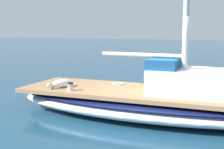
{
  "coord_description": "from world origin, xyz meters",
  "views": [
    {
      "loc": [
        7.14,
        2.46,
        2.19
      ],
      "look_at": [
        0.0,
        -1.0,
        1.01
      ],
      "focal_mm": 48.3,
      "sensor_mm": 36.0,
      "label": 1
    }
  ],
  "objects_px": {
    "sailboat_main": "(147,103)",
    "deck_winch": "(70,87)",
    "coiled_rope": "(119,84)",
    "dog_white": "(61,84)"
  },
  "relations": [
    {
      "from": "dog_white",
      "to": "coiled_rope",
      "type": "bearing_deg",
      "value": 133.45
    },
    {
      "from": "sailboat_main",
      "to": "coiled_rope",
      "type": "bearing_deg",
      "value": -115.41
    },
    {
      "from": "sailboat_main",
      "to": "coiled_rope",
      "type": "xyz_separation_m",
      "value": [
        -0.49,
        -1.03,
        0.35
      ]
    },
    {
      "from": "sailboat_main",
      "to": "deck_winch",
      "type": "height_order",
      "value": "deck_winch"
    },
    {
      "from": "dog_white",
      "to": "deck_winch",
      "type": "distance_m",
      "value": 0.5
    },
    {
      "from": "sailboat_main",
      "to": "coiled_rope",
      "type": "relative_size",
      "value": 22.84
    },
    {
      "from": "sailboat_main",
      "to": "dog_white",
      "type": "bearing_deg",
      "value": -74.08
    },
    {
      "from": "dog_white",
      "to": "coiled_rope",
      "type": "height_order",
      "value": "dog_white"
    },
    {
      "from": "sailboat_main",
      "to": "deck_winch",
      "type": "relative_size",
      "value": 35.23
    },
    {
      "from": "dog_white",
      "to": "coiled_rope",
      "type": "distance_m",
      "value": 1.63
    }
  ]
}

